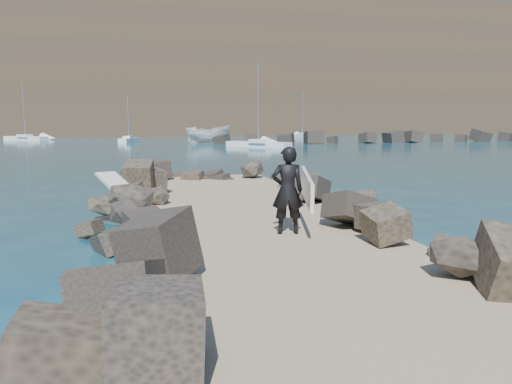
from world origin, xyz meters
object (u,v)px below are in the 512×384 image
(surfboard_resting, at_px, (119,190))
(surfer_with_board, at_px, (290,190))
(sailboat_c, at_px, (258,144))
(boat_imported, at_px, (208,134))
(radome, at_px, (427,1))

(surfboard_resting, bearing_deg, surfer_with_board, -72.98)
(surfer_with_board, height_order, sailboat_c, sailboat_c)
(boat_imported, bearing_deg, radome, -38.90)
(boat_imported, height_order, radome, radome)
(surfer_with_board, bearing_deg, surfboard_resting, 127.64)
(radome, xyz_separation_m, sailboat_c, (-84.47, -101.79, -43.52))
(surfer_with_board, bearing_deg, boat_imported, 83.66)
(boat_imported, relative_size, sailboat_c, 0.64)
(boat_imported, distance_m, surfer_with_board, 60.47)
(surfboard_resting, bearing_deg, sailboat_c, 50.20)
(surfer_with_board, xyz_separation_m, radome, (95.35, 149.11, 42.29))
(surfer_with_board, height_order, radome, radome)
(surfer_with_board, distance_m, sailboat_c, 48.57)
(surfboard_resting, height_order, radome, radome)
(surfer_with_board, bearing_deg, sailboat_c, 77.05)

